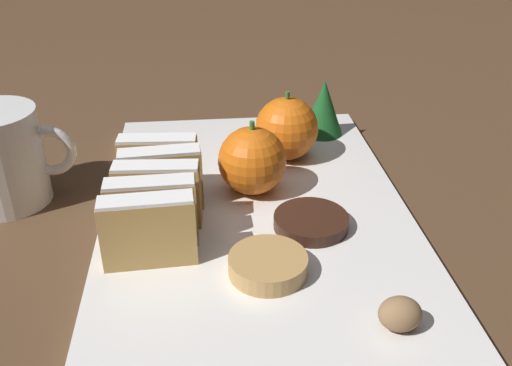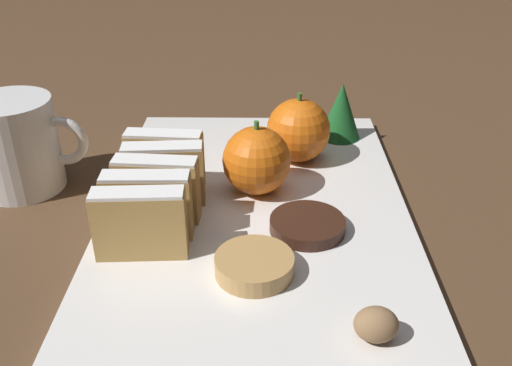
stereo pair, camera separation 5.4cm
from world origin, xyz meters
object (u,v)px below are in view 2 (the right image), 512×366
orange_near (298,130)px  chocolate_cookie (307,225)px  coffee_mug (18,145)px  orange_far (252,160)px  walnut (376,324)px

orange_near → chocolate_cookie: size_ratio=1.14×
chocolate_cookie → coffee_mug: bearing=161.7°
orange_far → coffee_mug: size_ratio=0.64×
walnut → coffee_mug: bearing=145.2°
walnut → chocolate_cookie: (-0.04, 0.14, -0.01)m
coffee_mug → orange_near: bearing=9.0°
coffee_mug → walnut: bearing=-34.8°
orange_far → orange_near: bearing=55.4°
walnut → coffee_mug: coffee_mug is taller
coffee_mug → chocolate_cookie: bearing=-18.3°
orange_near → walnut: size_ratio=2.49×
chocolate_cookie → coffee_mug: 0.32m
orange_far → coffee_mug: (-0.25, 0.03, 0.00)m
orange_far → chocolate_cookie: bearing=-54.4°
orange_far → coffee_mug: coffee_mug is taller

